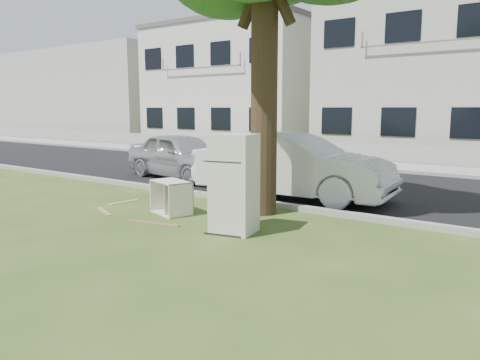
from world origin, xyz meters
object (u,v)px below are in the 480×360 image
Objects in this scene: cabinet at (171,197)px; car_left at (181,156)px; fridge at (234,184)px; car_center at (292,166)px.

cabinet is 0.21× the size of car_left.
fridge is 0.36× the size of car_center.
fridge reaches higher than car_left.
cabinet is 4.96m from car_left.
car_left is (-4.39, 0.84, -0.08)m from car_center.
car_center is at bearing 86.63° from cabinet.
cabinet is 3.17m from car_center.
fridge reaches higher than cabinet.
car_center is at bearing 90.31° from fridge.
cabinet is at bearing 153.37° from car_center.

